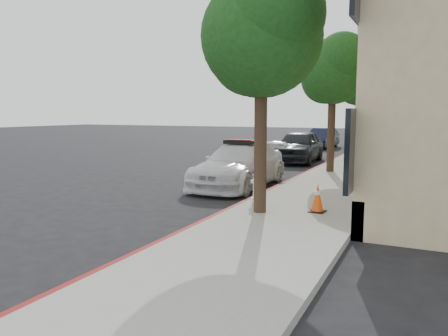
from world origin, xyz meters
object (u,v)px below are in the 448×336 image
parked_car_mid (299,146)px  traffic_cone (318,198)px  parked_car_far (322,138)px  police_car (239,165)px  fire_hydrant (258,186)px

parked_car_mid → traffic_cone: 12.05m
parked_car_far → traffic_cone: (4.59, -20.69, -0.21)m
parked_car_mid → parked_car_far: size_ratio=1.12×
parked_car_far → traffic_cone: bearing=-75.9°
police_car → fire_hydrant: size_ratio=5.61×
parked_car_mid → traffic_cone: bearing=-75.3°
fire_hydrant → traffic_cone: fire_hydrant is taller
police_car → traffic_cone: police_car is taller
parked_car_mid → fire_hydrant: parked_car_mid is taller
parked_car_mid → parked_car_far: 9.27m
traffic_cone → parked_car_mid: bearing=107.9°
parked_car_mid → fire_hydrant: 11.13m
police_car → parked_car_far: (-1.10, 17.36, -0.03)m
parked_car_mid → fire_hydrant: (1.98, -10.95, -0.23)m
parked_car_mid → parked_car_far: parked_car_mid is taller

